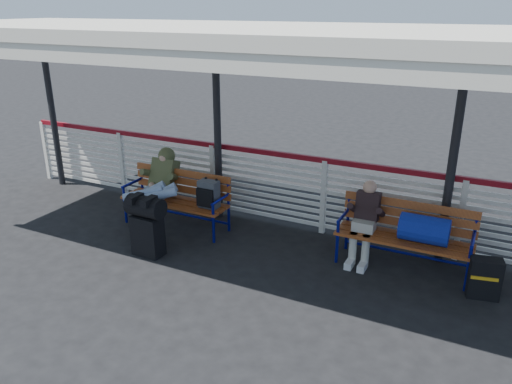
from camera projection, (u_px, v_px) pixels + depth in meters
The scene contains 9 objects.
ground at pixel (272, 289), 6.38m from camera, with size 60.00×60.00×0.00m, color black.
fence at pixel (324, 194), 7.74m from camera, with size 12.08×0.08×1.24m.
canopy at pixel (305, 37), 6.04m from camera, with size 12.60×3.60×3.16m.
luggage_stack at pixel (147, 223), 7.11m from camera, with size 0.55×0.32×0.90m.
bench_left at pixel (186, 194), 7.95m from camera, with size 1.80×0.56×0.92m.
bench_right at pixel (416, 230), 6.64m from camera, with size 1.80×0.56×0.92m.
traveler_man at pixel (155, 189), 7.74m from camera, with size 0.94×1.64×0.77m.
companion_person at pixel (365, 221), 6.93m from camera, with size 0.32×0.66×1.15m.
suitcase_side at pixel (484, 278), 6.13m from camera, with size 0.41×0.30×0.52m.
Camera 1 is at (2.27, -5.05, 3.41)m, focal length 35.00 mm.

